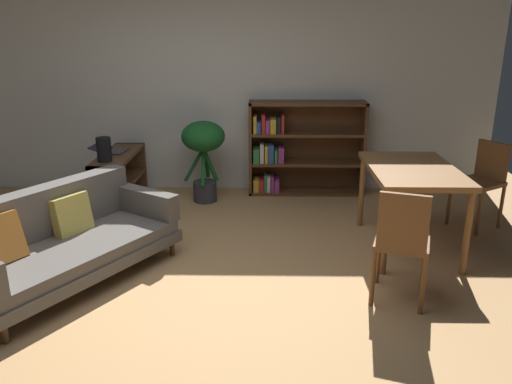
% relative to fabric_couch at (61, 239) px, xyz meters
% --- Properties ---
extents(ground_plane, '(8.16, 8.16, 0.00)m').
position_rel_fabric_couch_xyz_m(ground_plane, '(1.10, -0.16, -0.35)').
color(ground_plane, tan).
extents(back_wall_panel, '(6.80, 0.10, 2.70)m').
position_rel_fabric_couch_xyz_m(back_wall_panel, '(1.10, 2.54, 1.00)').
color(back_wall_panel, silver).
rests_on(back_wall_panel, ground_plane).
extents(fabric_couch, '(1.65, 1.95, 0.74)m').
position_rel_fabric_couch_xyz_m(fabric_couch, '(0.00, 0.00, 0.00)').
color(fabric_couch, '#56351E').
rests_on(fabric_couch, ground_plane).
extents(media_console, '(0.36, 1.14, 0.62)m').
position_rel_fabric_couch_xyz_m(media_console, '(-0.02, 1.82, -0.04)').
color(media_console, '#56351E').
rests_on(media_console, ground_plane).
extents(open_laptop, '(0.42, 0.32, 0.07)m').
position_rel_fabric_couch_xyz_m(open_laptop, '(-0.12, 1.91, 0.29)').
color(open_laptop, '#333338').
rests_on(open_laptop, media_console).
extents(desk_speaker, '(0.16, 0.16, 0.26)m').
position_rel_fabric_couch_xyz_m(desk_speaker, '(-0.06, 1.48, 0.40)').
color(desk_speaker, black).
rests_on(desk_speaker, media_console).
extents(potted_floor_plant, '(0.51, 0.51, 0.97)m').
position_rel_fabric_couch_xyz_m(potted_floor_plant, '(0.95, 1.98, 0.32)').
color(potted_floor_plant, '#333338').
rests_on(potted_floor_plant, ground_plane).
extents(dining_table, '(0.77, 1.20, 0.79)m').
position_rel_fabric_couch_xyz_m(dining_table, '(3.01, 0.68, 0.35)').
color(dining_table, brown).
rests_on(dining_table, ground_plane).
extents(dining_chair_near, '(0.55, 0.54, 0.88)m').
position_rel_fabric_couch_xyz_m(dining_chair_near, '(3.91, 1.25, 0.16)').
color(dining_chair_near, brown).
rests_on(dining_chair_near, ground_plane).
extents(dining_chair_far, '(0.50, 0.51, 0.91)m').
position_rel_fabric_couch_xyz_m(dining_chair_far, '(2.68, -0.33, 0.16)').
color(dining_chair_far, brown).
rests_on(dining_chair_far, ground_plane).
extents(bookshelf, '(1.41, 0.33, 1.14)m').
position_rel_fabric_couch_xyz_m(bookshelf, '(2.07, 2.36, 0.21)').
color(bookshelf, '#56351E').
rests_on(bookshelf, ground_plane).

